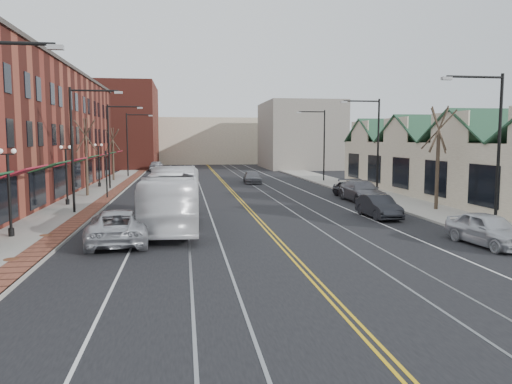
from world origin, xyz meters
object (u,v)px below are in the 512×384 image
object	(u,v)px
parked_car_b	(379,207)
parked_car_c	(362,191)
parked_car_a	(488,229)
parked_car_d	(349,189)
transit_bus	(174,198)
parked_suv	(118,226)

from	to	relation	value
parked_car_b	parked_car_c	world-z (taller)	parked_car_c
parked_car_a	parked_car_d	world-z (taller)	parked_car_a
transit_bus	parked_car_c	distance (m)	17.04
transit_bus	parked_car_b	distance (m)	12.61
transit_bus	parked_car_d	bearing A→B (deg)	-137.69
transit_bus	parked_car_a	size ratio (longest dim) A/B	2.60
parked_suv	transit_bus	bearing A→B (deg)	-126.17
parked_suv	parked_car_c	bearing A→B (deg)	-146.17
transit_bus	parked_car_b	world-z (taller)	transit_bus
parked_car_a	parked_car_c	world-z (taller)	parked_car_c
parked_car_a	parked_car_c	size ratio (longest dim) A/B	0.79
parked_car_c	parked_car_d	distance (m)	3.04
parked_suv	parked_car_d	world-z (taller)	parked_suv
parked_car_a	parked_car_d	size ratio (longest dim) A/B	1.12
transit_bus	parked_car_a	distance (m)	16.01
parked_car_b	parked_car_d	world-z (taller)	parked_car_b
parked_car_a	parked_suv	bearing A→B (deg)	163.29
transit_bus	parked_car_c	size ratio (longest dim) A/B	2.06
parked_car_b	parked_car_a	bearing A→B (deg)	-79.25
parked_suv	parked_car_c	world-z (taller)	parked_car_c
parked_car_a	parked_car_d	distance (m)	19.40
parked_suv	parked_car_c	distance (m)	21.42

